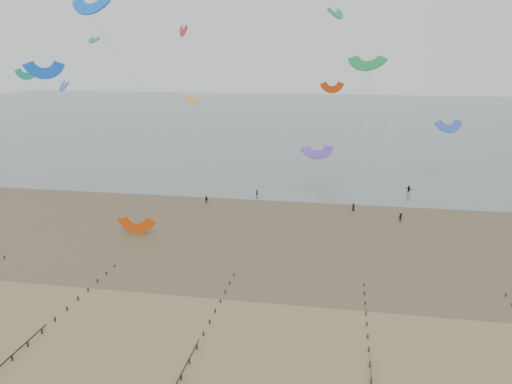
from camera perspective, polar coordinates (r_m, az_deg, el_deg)
ground at (r=62.23m, az=-8.69°, el=-13.82°), size 500.00×500.00×0.00m
sea_and_shore at (r=93.52m, az=-4.45°, el=-3.45°), size 500.00×665.00×0.03m
kitesurfers at (r=106.65m, az=9.23°, el=-0.74°), size 150.00×22.04×1.88m
grounded_kite at (r=89.92m, az=-13.42°, el=-4.64°), size 5.82×4.55×3.18m
kites_airborne at (r=146.81m, az=-4.35°, el=12.29°), size 248.02×113.29×37.07m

